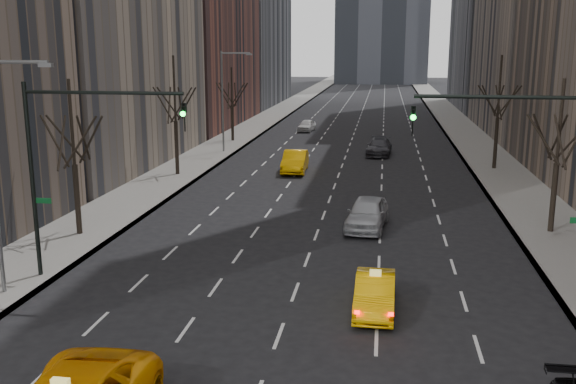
% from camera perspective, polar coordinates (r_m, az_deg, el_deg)
% --- Properties ---
extents(sidewalk_left, '(4.50, 320.00, 0.15)m').
position_cam_1_polar(sidewalk_left, '(83.66, -2.24, 6.30)').
color(sidewalk_left, slate).
rests_on(sidewalk_left, ground).
extents(sidewalk_right, '(4.50, 320.00, 0.15)m').
position_cam_1_polar(sidewalk_right, '(82.70, 14.77, 5.81)').
color(sidewalk_right, slate).
rests_on(sidewalk_right, ground).
extents(tree_lw_b, '(3.36, 3.50, 7.82)m').
position_cam_1_polar(tree_lw_b, '(33.85, -18.43, 2.31)').
color(tree_lw_b, black).
rests_on(tree_lw_b, ground).
extents(tree_lw_c, '(3.36, 3.50, 8.74)m').
position_cam_1_polar(tree_lw_c, '(48.45, -9.96, 6.13)').
color(tree_lw_c, black).
rests_on(tree_lw_c, ground).
extents(tree_lw_d, '(3.36, 3.50, 7.36)m').
position_cam_1_polar(tree_lw_d, '(65.74, -4.99, 7.55)').
color(tree_lw_d, black).
rests_on(tree_lw_d, ground).
extents(tree_rw_b, '(3.36, 3.50, 7.82)m').
position_cam_1_polar(tree_rw_b, '(35.26, 22.77, 2.37)').
color(tree_rw_b, black).
rests_on(tree_rw_b, ground).
extents(tree_rw_c, '(3.36, 3.50, 8.74)m').
position_cam_1_polar(tree_rw_c, '(52.69, 18.13, 6.21)').
color(tree_rw_c, black).
rests_on(tree_rw_c, ground).
extents(traffic_mast_left, '(6.69, 0.39, 8.00)m').
position_cam_1_polar(traffic_mast_left, '(26.99, -18.89, 3.58)').
color(traffic_mast_left, black).
rests_on(traffic_mast_left, ground).
extents(traffic_mast_right, '(6.69, 0.39, 8.00)m').
position_cam_1_polar(traffic_mast_right, '(24.70, 22.12, 2.53)').
color(traffic_mast_right, black).
rests_on(traffic_mast_right, ground).
extents(streetlight_far, '(2.83, 0.22, 9.00)m').
position_cam_1_polar(streetlight_far, '(58.52, -5.51, 8.92)').
color(streetlight_far, slate).
rests_on(streetlight_far, ground).
extents(taxi_sedan, '(1.49, 4.11, 1.35)m').
position_cam_1_polar(taxi_sedan, '(23.96, 7.73, -8.90)').
color(taxi_sedan, '#FFB705').
rests_on(taxi_sedan, ground).
extents(silver_sedan_ahead, '(2.50, 5.09, 1.67)m').
position_cam_1_polar(silver_sedan_ahead, '(34.43, 7.06, -1.87)').
color(silver_sedan_ahead, '#AEB1B6').
rests_on(silver_sedan_ahead, ground).
extents(far_taxi, '(1.91, 5.06, 1.65)m').
position_cam_1_polar(far_taxi, '(49.72, 0.63, 2.74)').
color(far_taxi, '#FEB105').
rests_on(far_taxi, ground).
extents(far_suv_grey, '(2.41, 5.25, 1.49)m').
position_cam_1_polar(far_suv_grey, '(58.19, 8.11, 4.00)').
color(far_suv_grey, '#323237').
rests_on(far_suv_grey, ground).
extents(far_car_white, '(2.04, 4.09, 1.34)m').
position_cam_1_polar(far_car_white, '(74.16, 1.68, 5.93)').
color(far_car_white, silver).
rests_on(far_car_white, ground).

